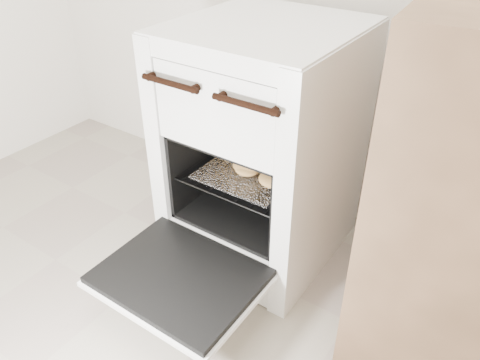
% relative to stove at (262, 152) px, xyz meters
% --- Properties ---
extents(stove, '(0.53, 0.59, 0.82)m').
position_rel_stove_xyz_m(stove, '(0.00, 0.00, 0.00)').
color(stove, silver).
rests_on(stove, ground).
extents(oven_door, '(0.48, 0.37, 0.03)m').
position_rel_stove_xyz_m(oven_door, '(-0.00, -0.45, -0.22)').
color(oven_door, black).
rests_on(oven_door, stove).
extents(oven_rack, '(0.39, 0.37, 0.01)m').
position_rel_stove_xyz_m(oven_rack, '(-0.00, -0.06, -0.05)').
color(oven_rack, black).
rests_on(oven_rack, stove).
extents(foil_sheet, '(0.30, 0.27, 0.01)m').
position_rel_stove_xyz_m(foil_sheet, '(-0.00, -0.08, -0.05)').
color(foil_sheet, white).
rests_on(foil_sheet, oven_rack).
extents(baked_rolls, '(0.31, 0.18, 0.05)m').
position_rel_stove_xyz_m(baked_rolls, '(-0.00, -0.06, -0.02)').
color(baked_rolls, '#DCA558').
rests_on(baked_rolls, foil_sheet).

